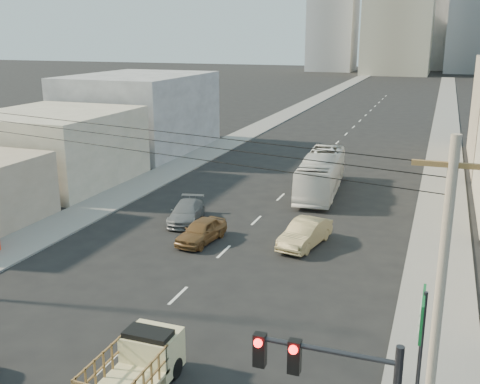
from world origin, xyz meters
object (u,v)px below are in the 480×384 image
Objects in this scene: city_bus at (321,173)px; utility_pole at (436,330)px; sedan_tan at (305,233)px; sedan_brown at (201,231)px; flatbed_pickup at (137,364)px; sedan_grey at (186,212)px; green_sign at (421,331)px.

utility_pole is at bearing -77.49° from city_bus.
city_bus is at bearing 108.77° from sedan_tan.
city_bus is at bearing 78.57° from sedan_brown.
city_bus reaches higher than sedan_tan.
flatbed_pickup reaches higher than sedan_brown.
sedan_tan is at bearing -23.39° from sedan_grey.
sedan_brown is at bearing -112.89° from city_bus.
utility_pole reaches higher than sedan_tan.
utility_pole is (13.35, -16.03, 4.48)m from sedan_brown.
city_bus is 2.39× the size of sedan_tan.
sedan_brown is 0.90× the size of sedan_grey.
utility_pole is at bearing -43.13° from sedan_brown.
city_bus reaches higher than flatbed_pickup.
green_sign is at bearing -59.60° from sedan_grey.
sedan_brown is at bearing -64.23° from sedan_grey.
city_bus reaches higher than sedan_brown.
flatbed_pickup is at bearing -67.89° from sedan_brown.
sedan_tan is (1.57, -11.76, -0.78)m from city_bus.
city_bus is at bearing 43.09° from sedan_grey.
sedan_tan is 0.47× the size of utility_pole.
city_bus is 12.31m from sedan_grey.
utility_pole reaches higher than city_bus.
flatbed_pickup is 0.44× the size of utility_pole.
utility_pole is at bearing -62.95° from sedan_grey.
sedan_brown is 21.34m from utility_pole.
sedan_brown reaches higher than sedan_grey.
utility_pole is at bearing -10.44° from flatbed_pickup.
sedan_brown is 4.02m from sedan_grey.
sedan_tan is (2.18, 15.80, -0.33)m from flatbed_pickup.
city_bus is (0.62, 27.56, 0.46)m from flatbed_pickup.
sedan_brown is (-4.45, -13.28, -0.85)m from city_bus.
green_sign is 0.50× the size of utility_pole.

